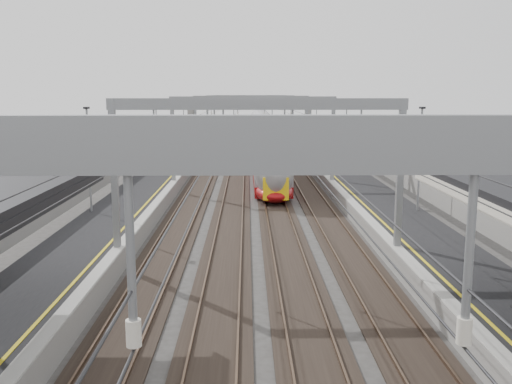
{
  "coord_description": "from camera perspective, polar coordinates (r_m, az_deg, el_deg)",
  "views": [
    {
      "loc": [
        -0.47,
        -2.86,
        7.77
      ],
      "look_at": [
        0.0,
        26.95,
        2.64
      ],
      "focal_mm": 40.0,
      "sensor_mm": 36.0,
      "label": 1
    }
  ],
  "objects": [
    {
      "name": "platform_left",
      "position": [
        48.99,
        -9.74,
        1.09
      ],
      "size": [
        4.0,
        120.0,
        1.0
      ],
      "primitive_type": "cube",
      "color": "black",
      "rests_on": "ground"
    },
    {
      "name": "platform_right",
      "position": [
        49.15,
        9.03,
        1.13
      ],
      "size": [
        4.0,
        120.0,
        1.0
      ],
      "primitive_type": "cube",
      "color": "black",
      "rests_on": "ground"
    },
    {
      "name": "tracks",
      "position": [
        48.48,
        -0.34,
        0.6
      ],
      "size": [
        11.4,
        140.0,
        0.2
      ],
      "color": "black",
      "rests_on": "ground"
    },
    {
      "name": "overhead_line",
      "position": [
        54.5,
        -0.42,
        8.05
      ],
      "size": [
        13.0,
        140.0,
        6.6
      ],
      "color": "gray",
      "rests_on": "platform_left"
    },
    {
      "name": "overbridge",
      "position": [
        102.89,
        -0.65,
        8.39
      ],
      "size": [
        22.0,
        2.2,
        6.9
      ],
      "color": "gray",
      "rests_on": "ground"
    },
    {
      "name": "wall_left",
      "position": [
        49.43,
        -13.45,
        2.32
      ],
      "size": [
        0.3,
        120.0,
        3.2
      ],
      "primitive_type": "cube",
      "color": "gray",
      "rests_on": "ground"
    },
    {
      "name": "wall_right",
      "position": [
        49.65,
        12.71,
        2.38
      ],
      "size": [
        0.3,
        120.0,
        3.2
      ],
      "primitive_type": "cube",
      "color": "gray",
      "rests_on": "ground"
    },
    {
      "name": "train",
      "position": [
        62.85,
        0.9,
        4.67
      ],
      "size": [
        2.84,
        51.7,
        4.48
      ],
      "color": "#9D0E10",
      "rests_on": "ground"
    },
    {
      "name": "signal_green",
      "position": [
        76.73,
        -4.46,
        5.73
      ],
      "size": [
        0.32,
        0.32,
        3.48
      ],
      "color": "black",
      "rests_on": "ground"
    },
    {
      "name": "signal_red_near",
      "position": [
        74.8,
        1.92,
        5.65
      ],
      "size": [
        0.32,
        0.32,
        3.48
      ],
      "color": "black",
      "rests_on": "ground"
    },
    {
      "name": "signal_red_far",
      "position": [
        79.66,
        3.34,
        5.89
      ],
      "size": [
        0.32,
        0.32,
        3.48
      ],
      "color": "black",
      "rests_on": "ground"
    }
  ]
}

